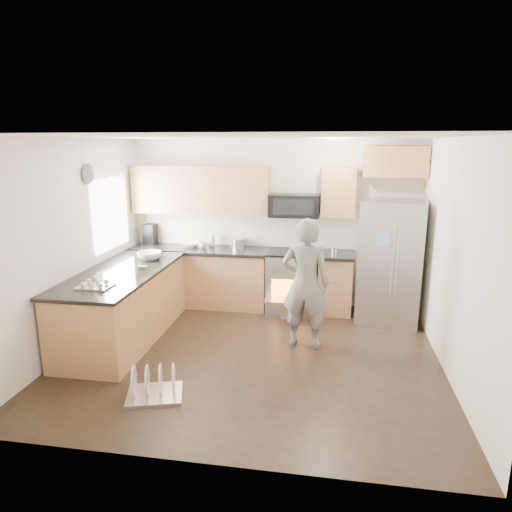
% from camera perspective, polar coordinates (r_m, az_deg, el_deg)
% --- Properties ---
extents(ground, '(4.50, 4.50, 0.00)m').
position_cam_1_polar(ground, '(5.74, -0.61, -12.25)').
color(ground, black).
rests_on(ground, ground).
extents(room_shell, '(4.54, 4.04, 2.62)m').
position_cam_1_polar(room_shell, '(5.25, -1.02, 4.52)').
color(room_shell, white).
rests_on(room_shell, ground).
extents(back_cabinet_run, '(4.45, 0.64, 2.50)m').
position_cam_1_polar(back_cabinet_run, '(7.16, -2.82, 1.22)').
color(back_cabinet_run, '#A87443').
rests_on(back_cabinet_run, ground).
extents(peninsula, '(0.96, 2.36, 1.03)m').
position_cam_1_polar(peninsula, '(6.30, -16.16, -5.84)').
color(peninsula, '#A87443').
rests_on(peninsula, ground).
extents(stove_range, '(0.76, 0.97, 1.79)m').
position_cam_1_polar(stove_range, '(7.04, 4.58, -1.43)').
color(stove_range, '#B7B7BC').
rests_on(stove_range, ground).
extents(refrigerator, '(0.97, 0.81, 1.77)m').
position_cam_1_polar(refrigerator, '(6.79, 16.47, -0.74)').
color(refrigerator, '#B7B7BC').
rests_on(refrigerator, ground).
extents(person, '(0.64, 0.46, 1.66)m').
position_cam_1_polar(person, '(5.74, 6.21, -3.45)').
color(person, gray).
rests_on(person, ground).
extents(dish_rack, '(0.66, 0.58, 0.34)m').
position_cam_1_polar(dish_rack, '(4.98, -12.59, -15.79)').
color(dish_rack, '#B7B7BC').
rests_on(dish_rack, ground).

